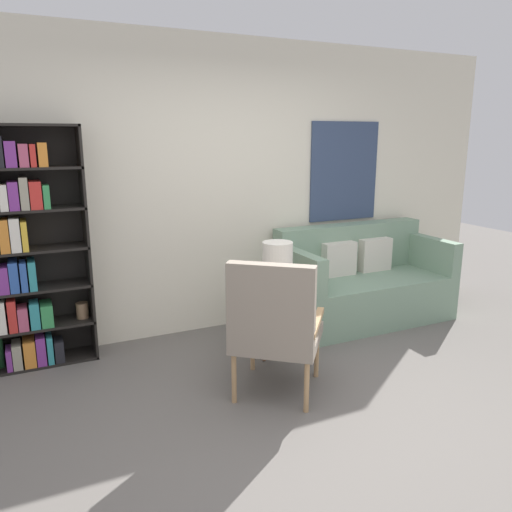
{
  "coord_description": "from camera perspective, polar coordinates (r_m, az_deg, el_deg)",
  "views": [
    {
      "loc": [
        -1.61,
        -2.35,
        1.82
      ],
      "look_at": [
        0.03,
        1.11,
        0.9
      ],
      "focal_mm": 35.0,
      "sensor_mm": 36.0,
      "label": 1
    }
  ],
  "objects": [
    {
      "name": "table_lamp",
      "position": [
        4.03,
        2.45,
        -1.4
      ],
      "size": [
        0.25,
        0.25,
        0.47
      ],
      "color": "#C65128",
      "rests_on": "side_table"
    },
    {
      "name": "couch",
      "position": [
        5.21,
        12.01,
        -3.15
      ],
      "size": [
        1.7,
        0.83,
        0.94
      ],
      "color": "gray",
      "rests_on": "ground_plane"
    },
    {
      "name": "side_table",
      "position": [
        4.2,
        2.19,
        -5.21
      ],
      "size": [
        0.55,
        0.55,
        0.53
      ],
      "color": "brown",
      "rests_on": "ground_plane"
    },
    {
      "name": "armchair",
      "position": [
        3.47,
        2.11,
        -7.59
      ],
      "size": [
        0.84,
        0.84,
        1.02
      ],
      "color": "tan",
      "rests_on": "ground_plane"
    },
    {
      "name": "ground_plane",
      "position": [
        3.38,
        8.13,
        -19.23
      ],
      "size": [
        14.0,
        14.0,
        0.0
      ],
      "primitive_type": "plane",
      "color": "#66605B"
    },
    {
      "name": "bookshelf",
      "position": [
        4.28,
        -25.05,
        0.48
      ],
      "size": [
        0.81,
        0.3,
        1.91
      ],
      "color": "black",
      "rests_on": "ground_plane"
    },
    {
      "name": "wall_back",
      "position": [
        4.69,
        -4.88,
        7.74
      ],
      "size": [
        6.4,
        0.08,
        2.7
      ],
      "color": "silver",
      "rests_on": "ground_plane"
    },
    {
      "name": "potted_plant",
      "position": [
        4.22,
        0.32,
        -2.32
      ],
      "size": [
        0.18,
        0.18,
        0.26
      ],
      "color": "#2D2D2D",
      "rests_on": "side_table"
    }
  ]
}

